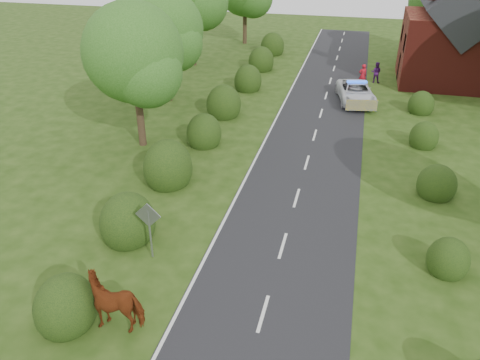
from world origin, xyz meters
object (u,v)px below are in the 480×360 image
(police_van, at_px, (356,92))
(pedestrian_purple, at_px, (376,72))
(cow, at_px, (118,302))
(pedestrian_red, at_px, (363,75))
(road_sign, at_px, (149,223))

(police_van, relative_size, pedestrian_purple, 3.28)
(cow, relative_size, pedestrian_red, 1.26)
(road_sign, bearing_deg, pedestrian_red, 73.20)
(road_sign, xyz_separation_m, pedestrian_purple, (8.67, 26.55, -0.79))
(pedestrian_red, bearing_deg, road_sign, 48.47)
(police_van, bearing_deg, road_sign, -119.90)
(road_sign, bearing_deg, cow, -84.23)
(cow, relative_size, police_van, 0.41)
(pedestrian_red, bearing_deg, cow, 51.09)
(pedestrian_red, height_order, pedestrian_purple, pedestrian_red)
(pedestrian_red, relative_size, pedestrian_purple, 1.07)
(road_sign, distance_m, cow, 3.62)
(road_sign, distance_m, police_van, 22.37)
(cow, distance_m, pedestrian_purple, 31.18)
(pedestrian_red, distance_m, pedestrian_purple, 1.76)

